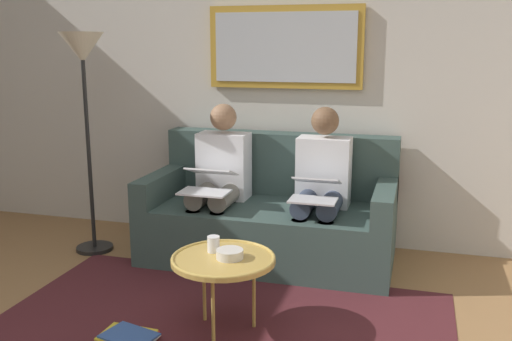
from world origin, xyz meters
TOP-DOWN VIEW (x-y plane):
  - wall_rear at (0.00, -2.60)m, footprint 6.00×0.12m
  - area_rug at (0.00, -0.85)m, footprint 2.60×1.80m
  - couch at (0.00, -2.12)m, footprint 1.81×0.90m
  - framed_mirror at (0.00, -2.51)m, footprint 1.21×0.05m
  - coffee_table at (-0.04, -0.90)m, footprint 0.57×0.57m
  - cup at (0.04, -0.97)m, footprint 0.07×0.07m
  - bowl at (-0.08, -0.90)m, footprint 0.15×0.15m
  - person_left at (-0.38, -2.05)m, footprint 0.38×0.58m
  - laptop_silver at (-0.38, -1.80)m, footprint 0.31×0.34m
  - person_right at (0.38, -2.05)m, footprint 0.38×0.58m
  - laptop_white at (0.38, -1.81)m, footprint 0.34×0.37m
  - magazine_stack at (0.42, -0.65)m, footprint 0.33×0.27m
  - standing_lamp at (1.36, -1.85)m, footprint 0.32×0.32m

SIDE VIEW (x-z plane):
  - area_rug at x=0.00m, z-range 0.00..0.01m
  - magazine_stack at x=0.42m, z-range 0.01..0.04m
  - couch at x=0.00m, z-range -0.14..0.76m
  - coffee_table at x=-0.04m, z-range 0.20..0.64m
  - bowl at x=-0.08m, z-range 0.44..0.49m
  - cup at x=0.04m, z-range 0.44..0.53m
  - person_left at x=-0.38m, z-range 0.04..1.18m
  - person_right at x=0.38m, z-range 0.04..1.18m
  - laptop_silver at x=-0.38m, z-range 0.55..0.70m
  - laptop_white at x=0.38m, z-range 0.55..0.71m
  - wall_rear at x=0.00m, z-range 0.00..2.60m
  - standing_lamp at x=1.36m, z-range 0.54..2.20m
  - framed_mirror at x=0.00m, z-range 1.24..1.86m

